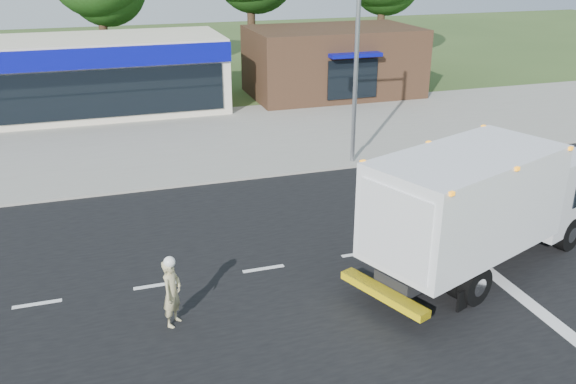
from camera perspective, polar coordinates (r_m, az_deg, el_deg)
The scene contains 10 objects.
ground at distance 18.31m, azimuth 6.81°, elevation -5.79°, with size 120.00×120.00×0.00m, color #385123.
road_asphalt at distance 18.31m, azimuth 6.81°, elevation -5.77°, with size 60.00×14.00×0.02m, color black.
sidewalk at distance 25.34m, azimuth -0.77°, elevation 2.57°, with size 60.00×2.40×0.12m, color gray.
parking_apron at distance 30.68m, azimuth -3.96°, elevation 5.92°, with size 60.00×9.00×0.02m, color gray.
lane_markings at distance 17.83m, azimuth 12.59°, elevation -6.95°, with size 55.20×7.00×0.01m.
ems_box_truck at distance 17.42m, azimuth 17.83°, elevation -0.72°, with size 8.47×5.25×3.60m.
emergency_worker at distance 14.87m, azimuth -10.81°, elevation -9.14°, with size 0.70×0.75×1.83m.
retail_strip_mall at distance 35.24m, azimuth -21.09°, elevation 9.98°, with size 18.00×6.20×4.00m.
brown_storefront at distance 37.90m, azimuth 4.23°, elevation 12.10°, with size 10.00×6.70×4.00m.
traffic_signal_pole at distance 24.39m, azimuth 5.04°, elevation 13.52°, with size 3.51×0.25×8.00m.
Camera 1 is at (-6.96, -14.65, 8.49)m, focal length 38.00 mm.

